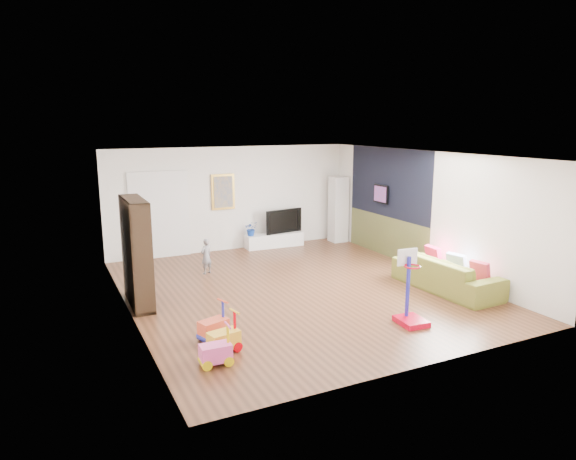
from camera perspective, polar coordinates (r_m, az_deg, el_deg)
name	(u,v)px	position (r m, az deg, el deg)	size (l,w,h in m)	color
floor	(297,289)	(10.45, 0.97, -6.59)	(6.50, 7.50, 0.00)	brown
ceiling	(297,155)	(9.93, 1.02, 8.35)	(6.50, 7.50, 0.00)	white
wall_back	(232,199)	(13.50, -6.26, 3.48)	(6.50, 0.00, 2.70)	white
wall_front	(425,273)	(7.06, 14.98, -4.68)	(6.50, 0.00, 2.70)	silver
wall_left	(126,240)	(9.13, -17.51, -1.09)	(0.00, 7.50, 2.70)	white
wall_right	(426,211)	(11.91, 15.08, 2.00)	(0.00, 7.50, 2.70)	silver
navy_accent	(388,183)	(12.91, 11.08, 5.18)	(0.01, 3.20, 1.70)	black
olive_wainscot	(386,236)	(13.13, 10.84, -0.68)	(0.01, 3.20, 1.00)	brown
doorway	(160,216)	(13.00, -14.07, 1.52)	(1.45, 0.06, 2.10)	white
painting_back	(223,192)	(13.35, -7.23, 4.23)	(0.62, 0.06, 0.92)	gold
artwork_right	(381,194)	(13.06, 10.27, 3.96)	(0.04, 0.56, 0.46)	#7F3F8C
media_console	(274,240)	(13.87, -1.54, -1.13)	(1.59, 0.40, 0.37)	white
tall_cabinet	(338,209)	(14.44, 5.61, 2.30)	(0.43, 0.43, 1.83)	silver
bookshelf	(137,252)	(9.74, -16.47, -2.41)	(0.35, 1.35, 1.98)	#312114
sofa	(446,274)	(10.79, 17.18, -4.66)	(2.30, 0.90, 0.67)	olive
basketball_hoop	(413,288)	(8.76, 13.71, -6.28)	(0.43, 0.53, 1.26)	red
ride_on_yellow	(224,333)	(7.69, -7.17, -11.27)	(0.45, 0.28, 0.60)	yellow
ride_on_orange	(213,321)	(8.14, -8.30, -10.01)	(0.44, 0.28, 0.59)	#E44D2F
ride_on_pink	(215,346)	(7.33, -8.07, -12.63)	(0.43, 0.27, 0.57)	#FA52AC
child	(206,256)	(11.52, -9.09, -2.90)	(0.29, 0.19, 0.80)	slate
tv	(282,221)	(13.92, -0.71, 1.06)	(1.12, 0.15, 0.65)	black
vase_plant	(251,229)	(13.55, -4.11, 0.16)	(0.34, 0.30, 0.38)	#113696
pillow_left	(480,271)	(10.48, 20.54, -4.27)	(0.10, 0.38, 0.38)	#B82B42
pillow_center	(457,263)	(10.88, 18.23, -3.53)	(0.11, 0.40, 0.40)	white
pillow_right	(434,256)	(11.35, 15.87, -2.75)	(0.11, 0.41, 0.41)	#BE1849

